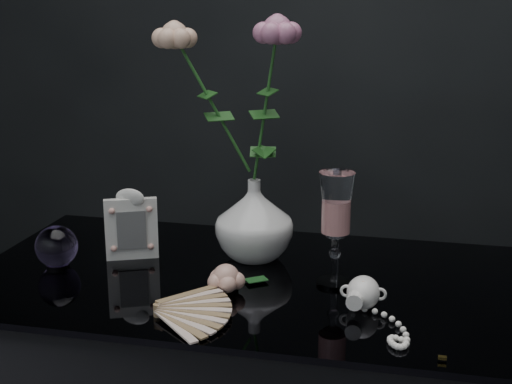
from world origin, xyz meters
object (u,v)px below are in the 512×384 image
(vase, at_px, (254,220))
(paperweight, at_px, (57,246))
(pearl_jar, at_px, (363,291))
(wine_glass, at_px, (336,229))
(loose_rose, at_px, (226,278))
(picture_frame, at_px, (131,224))

(vase, distance_m, paperweight, 0.39)
(vase, distance_m, pearl_jar, 0.31)
(vase, bearing_deg, wine_glass, -29.71)
(wine_glass, distance_m, pearl_jar, 0.13)
(paperweight, height_order, loose_rose, paperweight)
(picture_frame, bearing_deg, pearl_jar, -39.21)
(picture_frame, bearing_deg, paperweight, -172.64)
(wine_glass, distance_m, picture_frame, 0.42)
(vase, height_order, paperweight, vase)
(vase, bearing_deg, paperweight, -160.25)
(loose_rose, bearing_deg, wine_glass, 16.60)
(wine_glass, xyz_separation_m, loose_rose, (-0.19, -0.08, -0.08))
(wine_glass, xyz_separation_m, pearl_jar, (0.06, -0.09, -0.08))
(wine_glass, distance_m, loose_rose, 0.22)
(paperweight, bearing_deg, pearl_jar, -5.58)
(pearl_jar, bearing_deg, wine_glass, 124.17)
(pearl_jar, bearing_deg, vase, 141.50)
(wine_glass, height_order, paperweight, wine_glass)
(vase, xyz_separation_m, loose_rose, (-0.01, -0.18, -0.06))
(picture_frame, height_order, paperweight, picture_frame)
(loose_rose, bearing_deg, paperweight, 166.87)
(paperweight, distance_m, pearl_jar, 0.61)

